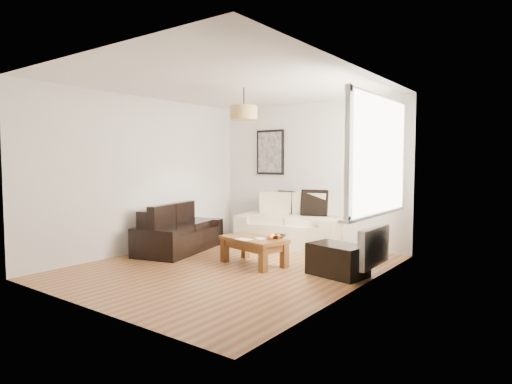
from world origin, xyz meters
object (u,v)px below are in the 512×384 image
Objects in this scene: sofa_leather at (180,230)px; ottoman at (338,260)px; coffee_table at (254,251)px; loveseat_cream at (290,222)px.

sofa_leather is 2.89m from ottoman.
ottoman is at bearing 8.03° from coffee_table.
loveseat_cream is at bearing 139.92° from ottoman.
ottoman is at bearing -102.06° from sofa_leather.
coffee_table is at bearing -93.23° from loveseat_cream.
sofa_leather is at bearing 177.96° from coffee_table.
loveseat_cream reaches higher than ottoman.
sofa_leather is 1.63m from coffee_table.
ottoman is at bearing -54.68° from loveseat_cream.
loveseat_cream is 1.81× the size of coffee_table.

